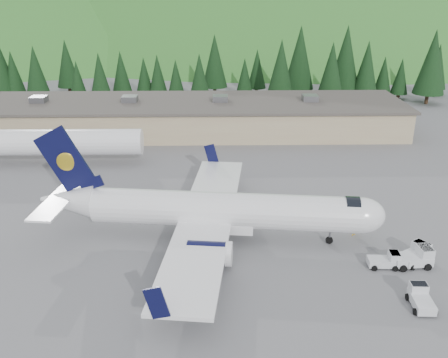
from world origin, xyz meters
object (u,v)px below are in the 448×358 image
baggage_tug_b (386,260)px  baggage_tug_a (415,254)px  baggage_tug_c (421,298)px  terminal_building (191,116)px  airliner (215,211)px  ramp_worker (354,228)px  second_airliner (40,142)px  baggage_tug_d (415,257)px

baggage_tug_b → baggage_tug_a: bearing=19.5°
baggage_tug_c → terminal_building: (-20.19, 49.22, 1.93)m
airliner → terminal_building: airliner is taller
baggage_tug_b → ramp_worker: bearing=105.8°
baggage_tug_a → second_airliner: bearing=115.0°
baggage_tug_b → baggage_tug_c: baggage_tug_c is taller
baggage_tug_c → baggage_tug_a: bearing=-14.6°
second_airliner → baggage_tug_a: size_ratio=7.77×
baggage_tug_c → baggage_tug_d: baggage_tug_d is taller
second_airliner → baggage_tug_c: bearing=-39.6°
airliner → baggage_tug_a: size_ratio=9.60×
terminal_building → ramp_worker: bearing=-64.4°
terminal_building → airliner: bearing=-83.9°
second_airliner → baggage_tug_d: size_ratio=7.77×
baggage_tug_b → baggage_tug_c: (0.87, -5.72, 0.04)m
baggage_tug_a → baggage_tug_d: size_ratio=1.00×
baggage_tug_c → baggage_tug_d: (1.80, 5.89, 0.12)m
airliner → baggage_tug_a: 18.97m
baggage_tug_b → baggage_tug_c: size_ratio=0.95×
baggage_tug_d → airliner: bearing=158.4°
baggage_tug_a → baggage_tug_c: baggage_tug_a is taller
baggage_tug_b → ramp_worker: ramp_worker is taller
second_airliner → baggage_tug_d: bearing=-33.1°
airliner → terminal_building: (-4.02, 37.89, -0.38)m
airliner → baggage_tug_c: (16.17, -11.33, -2.31)m
terminal_building → baggage_tug_d: bearing=-63.1°
airliner → baggage_tug_d: size_ratio=9.60×
baggage_tug_b → terminal_building: size_ratio=0.04×
baggage_tug_b → baggage_tug_c: bearing=-78.1°
baggage_tug_b → terminal_building: (-19.32, 43.50, 1.97)m
baggage_tug_d → second_airliner: bearing=142.1°
baggage_tug_a → baggage_tug_b: 3.05m
baggage_tug_c → baggage_tug_b: bearing=11.5°
ramp_worker → baggage_tug_d: bearing=87.1°
baggage_tug_a → terminal_building: bearing=84.9°
terminal_building → baggage_tug_b: bearing=-66.0°
baggage_tug_b → baggage_tug_d: size_ratio=0.79×
baggage_tug_d → ramp_worker: (-4.00, 5.80, 0.00)m
baggage_tug_c → terminal_building: terminal_building is taller
airliner → baggage_tug_b: size_ratio=12.13×
terminal_building → baggage_tug_d: size_ratio=20.05×
second_airliner → baggage_tug_a: second_airliner is taller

